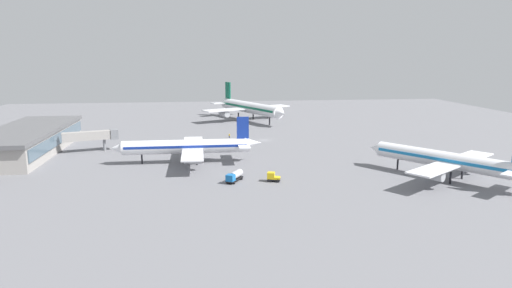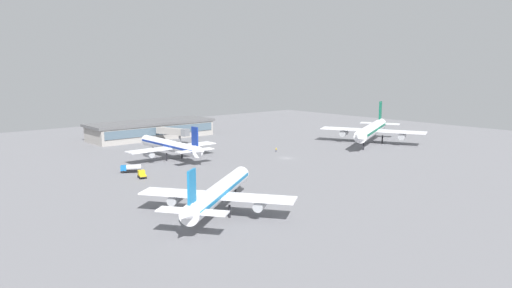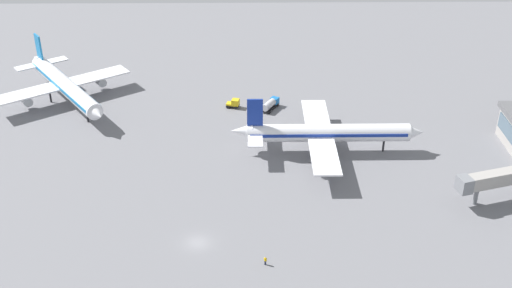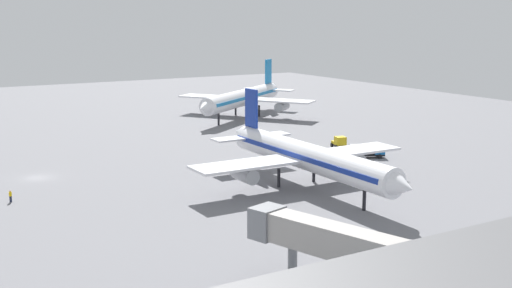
% 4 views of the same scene
% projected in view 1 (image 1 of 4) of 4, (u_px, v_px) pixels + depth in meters
% --- Properties ---
extents(ground, '(288.00, 288.00, 0.00)m').
position_uv_depth(ground, '(264.00, 140.00, 167.58)').
color(ground, slate).
extents(terminal_building, '(59.36, 20.08, 7.98)m').
position_uv_depth(terminal_building, '(27.00, 140.00, 145.21)').
color(terminal_building, '#9E9993').
rests_on(terminal_building, ground).
extents(airplane_at_gate, '(38.50, 32.55, 13.62)m').
position_uv_depth(airplane_at_gate, '(448.00, 160.00, 113.91)').
color(airplane_at_gate, white).
rests_on(airplane_at_gate, ground).
extents(airplane_taxiing, '(34.52, 43.23, 13.19)m').
position_uv_depth(airplane_taxiing, '(188.00, 147.00, 131.56)').
color(airplane_taxiing, white).
rests_on(airplane_taxiing, ground).
extents(airplane_distant, '(52.87, 43.90, 17.18)m').
position_uv_depth(airplane_distant, '(249.00, 107.00, 216.40)').
color(airplane_distant, white).
rests_on(airplane_distant, ground).
extents(fuel_truck, '(6.41, 4.79, 2.50)m').
position_uv_depth(fuel_truck, '(235.00, 176.00, 112.66)').
color(fuel_truck, black).
rests_on(fuel_truck, ground).
extents(baggage_tug, '(2.88, 3.57, 2.30)m').
position_uv_depth(baggage_tug, '(273.00, 177.00, 112.74)').
color(baggage_tug, black).
rests_on(baggage_tug, ground).
extents(ground_crew_worker, '(0.53, 0.53, 1.67)m').
position_uv_depth(ground_crew_worker, '(229.00, 136.00, 172.03)').
color(ground_crew_worker, '#1E2338').
rests_on(ground_crew_worker, ground).
extents(jet_bridge, '(7.68, 17.24, 6.74)m').
position_uv_depth(jet_bridge, '(92.00, 136.00, 147.10)').
color(jet_bridge, '#9E9993').
rests_on(jet_bridge, ground).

